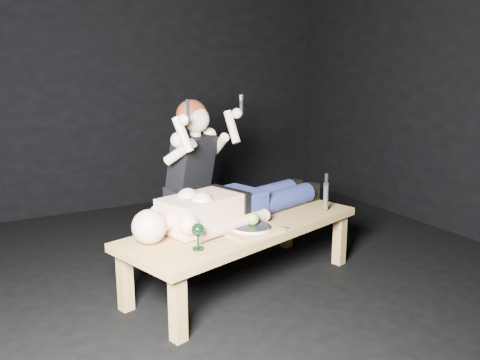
{
  "coord_description": "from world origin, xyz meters",
  "views": [
    {
      "loc": [
        -1.38,
        -2.81,
        1.54
      ],
      "look_at": [
        0.25,
        0.16,
        0.75
      ],
      "focal_mm": 38.0,
      "sensor_mm": 36.0,
      "label": 1
    }
  ],
  "objects_px": {
    "goblet": "(198,236)",
    "lying_man": "(236,200)",
    "carving_knife": "(326,192)",
    "table": "(243,254)",
    "kneeling_woman": "(184,179)",
    "serving_tray": "(251,230)"
  },
  "relations": [
    {
      "from": "goblet",
      "to": "lying_man",
      "type": "bearing_deg",
      "value": 41.57
    },
    {
      "from": "carving_knife",
      "to": "table",
      "type": "bearing_deg",
      "value": 161.42
    },
    {
      "from": "goblet",
      "to": "carving_knife",
      "type": "distance_m",
      "value": 1.2
    },
    {
      "from": "lying_man",
      "to": "carving_knife",
      "type": "distance_m",
      "value": 0.69
    },
    {
      "from": "table",
      "to": "kneeling_woman",
      "type": "relative_size",
      "value": 1.35
    },
    {
      "from": "lying_man",
      "to": "serving_tray",
      "type": "xyz_separation_m",
      "value": [
        -0.06,
        -0.31,
        -0.13
      ]
    },
    {
      "from": "serving_tray",
      "to": "lying_man",
      "type": "bearing_deg",
      "value": 79.14
    },
    {
      "from": "table",
      "to": "goblet",
      "type": "relative_size",
      "value": 10.8
    },
    {
      "from": "serving_tray",
      "to": "goblet",
      "type": "distance_m",
      "value": 0.46
    },
    {
      "from": "table",
      "to": "goblet",
      "type": "height_order",
      "value": "goblet"
    },
    {
      "from": "kneeling_woman",
      "to": "serving_tray",
      "type": "relative_size",
      "value": 3.49
    },
    {
      "from": "kneeling_woman",
      "to": "goblet",
      "type": "relative_size",
      "value": 7.99
    },
    {
      "from": "kneeling_woman",
      "to": "carving_knife",
      "type": "bearing_deg",
      "value": -59.99
    },
    {
      "from": "table",
      "to": "serving_tray",
      "type": "relative_size",
      "value": 4.72
    },
    {
      "from": "table",
      "to": "goblet",
      "type": "distance_m",
      "value": 0.64
    },
    {
      "from": "table",
      "to": "kneeling_woman",
      "type": "xyz_separation_m",
      "value": [
        -0.17,
        0.64,
        0.43
      ]
    },
    {
      "from": "table",
      "to": "lying_man",
      "type": "height_order",
      "value": "lying_man"
    },
    {
      "from": "serving_tray",
      "to": "goblet",
      "type": "bearing_deg",
      "value": -163.67
    },
    {
      "from": "kneeling_woman",
      "to": "carving_knife",
      "type": "xyz_separation_m",
      "value": [
        0.86,
        -0.66,
        -0.06
      ]
    },
    {
      "from": "table",
      "to": "kneeling_woman",
      "type": "bearing_deg",
      "value": 88.41
    },
    {
      "from": "table",
      "to": "lying_man",
      "type": "relative_size",
      "value": 0.96
    },
    {
      "from": "kneeling_woman",
      "to": "serving_tray",
      "type": "height_order",
      "value": "kneeling_woman"
    }
  ]
}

